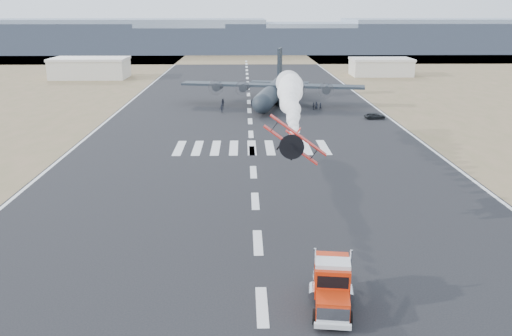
{
  "coord_description": "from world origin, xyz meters",
  "views": [
    {
      "loc": [
        -1.33,
        -37.17,
        22.17
      ],
      "look_at": [
        0.11,
        24.46,
        4.0
      ],
      "focal_mm": 38.0,
      "sensor_mm": 36.0,
      "label": 1
    }
  ],
  "objects_px": {
    "aerobatic_biplane": "(293,141)",
    "crew_d": "(314,106)",
    "transport_aircraft": "(273,91)",
    "crew_e": "(316,105)",
    "support_vehicle": "(375,116)",
    "semi_truck": "(332,284)",
    "hangar_right": "(381,67)",
    "crew_g": "(320,106)",
    "crew_f": "(294,108)",
    "crew_h": "(252,103)",
    "crew_c": "(222,108)",
    "crew_a": "(296,103)",
    "crew_b": "(223,103)",
    "hangar_left": "(90,68)"
  },
  "relations": [
    {
      "from": "hangar_left",
      "to": "support_vehicle",
      "type": "xyz_separation_m",
      "value": [
        78.21,
        -71.07,
        -2.8
      ]
    },
    {
      "from": "support_vehicle",
      "to": "transport_aircraft",
      "type": "bearing_deg",
      "value": 43.13
    },
    {
      "from": "hangar_right",
      "to": "transport_aircraft",
      "type": "distance_m",
      "value": 70.04
    },
    {
      "from": "crew_g",
      "to": "aerobatic_biplane",
      "type": "bearing_deg",
      "value": 50.3
    },
    {
      "from": "transport_aircraft",
      "to": "crew_e",
      "type": "distance_m",
      "value": 11.82
    },
    {
      "from": "semi_truck",
      "to": "aerobatic_biplane",
      "type": "relative_size",
      "value": 1.41
    },
    {
      "from": "hangar_left",
      "to": "crew_g",
      "type": "xyz_separation_m",
      "value": [
        68.16,
        -60.44,
        -2.55
      ]
    },
    {
      "from": "hangar_right",
      "to": "crew_d",
      "type": "height_order",
      "value": "hangar_right"
    },
    {
      "from": "aerobatic_biplane",
      "to": "crew_d",
      "type": "distance_m",
      "value": 70.9
    },
    {
      "from": "crew_a",
      "to": "support_vehicle",
      "type": "bearing_deg",
      "value": 70.7
    },
    {
      "from": "crew_d",
      "to": "hangar_right",
      "type": "bearing_deg",
      "value": -50.14
    },
    {
      "from": "crew_b",
      "to": "crew_g",
      "type": "height_order",
      "value": "crew_b"
    },
    {
      "from": "hangar_right",
      "to": "crew_b",
      "type": "height_order",
      "value": "hangar_right"
    },
    {
      "from": "transport_aircraft",
      "to": "crew_f",
      "type": "distance_m",
      "value": 11.41
    },
    {
      "from": "hangar_right",
      "to": "semi_truck",
      "type": "bearing_deg",
      "value": -105.16
    },
    {
      "from": "hangar_right",
      "to": "crew_g",
      "type": "bearing_deg",
      "value": -114.51
    },
    {
      "from": "crew_c",
      "to": "crew_f",
      "type": "xyz_separation_m",
      "value": [
        16.06,
        0.18,
        0.01
      ]
    },
    {
      "from": "crew_a",
      "to": "crew_b",
      "type": "xyz_separation_m",
      "value": [
        -17.11,
        0.06,
        0.1
      ]
    },
    {
      "from": "aerobatic_biplane",
      "to": "crew_b",
      "type": "relative_size",
      "value": 3.24
    },
    {
      "from": "hangar_left",
      "to": "crew_a",
      "type": "distance_m",
      "value": 84.11
    },
    {
      "from": "crew_b",
      "to": "crew_d",
      "type": "relative_size",
      "value": 1.12
    },
    {
      "from": "crew_f",
      "to": "hangar_left",
      "type": "bearing_deg",
      "value": -149.53
    },
    {
      "from": "crew_c",
      "to": "crew_f",
      "type": "height_order",
      "value": "crew_f"
    },
    {
      "from": "aerobatic_biplane",
      "to": "crew_g",
      "type": "distance_m",
      "value": 70.9
    },
    {
      "from": "crew_a",
      "to": "crew_f",
      "type": "bearing_deg",
      "value": 17.35
    },
    {
      "from": "crew_f",
      "to": "aerobatic_biplane",
      "type": "bearing_deg",
      "value": -19.52
    },
    {
      "from": "semi_truck",
      "to": "crew_h",
      "type": "distance_m",
      "value": 89.45
    },
    {
      "from": "crew_b",
      "to": "crew_h",
      "type": "distance_m",
      "value": 6.88
    },
    {
      "from": "transport_aircraft",
      "to": "support_vehicle",
      "type": "bearing_deg",
      "value": -31.19
    },
    {
      "from": "crew_e",
      "to": "crew_h",
      "type": "xyz_separation_m",
      "value": [
        -14.78,
        2.96,
        0.06
      ]
    },
    {
      "from": "transport_aircraft",
      "to": "crew_f",
      "type": "height_order",
      "value": "transport_aircraft"
    },
    {
      "from": "transport_aircraft",
      "to": "crew_g",
      "type": "distance_m",
      "value": 13.4
    },
    {
      "from": "transport_aircraft",
      "to": "crew_e",
      "type": "height_order",
      "value": "transport_aircraft"
    },
    {
      "from": "aerobatic_biplane",
      "to": "crew_g",
      "type": "xyz_separation_m",
      "value": [
        12.54,
        69.24,
        -8.62
      ]
    },
    {
      "from": "crew_h",
      "to": "aerobatic_biplane",
      "type": "bearing_deg",
      "value": 174.62
    },
    {
      "from": "crew_f",
      "to": "crew_a",
      "type": "bearing_deg",
      "value": 157.36
    },
    {
      "from": "crew_g",
      "to": "crew_h",
      "type": "relative_size",
      "value": 1.02
    },
    {
      "from": "crew_g",
      "to": "crew_c",
      "type": "bearing_deg",
      "value": -23.15
    },
    {
      "from": "crew_d",
      "to": "crew_g",
      "type": "height_order",
      "value": "crew_g"
    },
    {
      "from": "crew_f",
      "to": "crew_e",
      "type": "bearing_deg",
      "value": 112.34
    },
    {
      "from": "hangar_left",
      "to": "crew_d",
      "type": "xyz_separation_m",
      "value": [
        66.68,
        -60.19,
        -2.56
      ]
    },
    {
      "from": "crew_b",
      "to": "crew_h",
      "type": "height_order",
      "value": "crew_b"
    },
    {
      "from": "hangar_right",
      "to": "support_vehicle",
      "type": "relative_size",
      "value": 4.71
    },
    {
      "from": "support_vehicle",
      "to": "semi_truck",
      "type": "bearing_deg",
      "value": 159.89
    },
    {
      "from": "semi_truck",
      "to": "crew_f",
      "type": "xyz_separation_m",
      "value": [
        4.52,
        82.22,
        -0.93
      ]
    },
    {
      "from": "semi_truck",
      "to": "hangar_right",
      "type": "bearing_deg",
      "value": 82.32
    },
    {
      "from": "crew_c",
      "to": "hangar_left",
      "type": "bearing_deg",
      "value": -39.97
    },
    {
      "from": "aerobatic_biplane",
      "to": "crew_c",
      "type": "xyz_separation_m",
      "value": [
        -9.77,
        66.79,
        -8.55
      ]
    },
    {
      "from": "crew_a",
      "to": "crew_e",
      "type": "bearing_deg",
      "value": 83.89
    },
    {
      "from": "hangar_right",
      "to": "transport_aircraft",
      "type": "height_order",
      "value": "transport_aircraft"
    }
  ]
}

